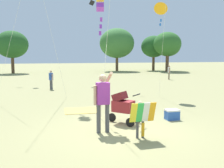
{
  "coord_description": "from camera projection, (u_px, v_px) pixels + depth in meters",
  "views": [
    {
      "loc": [
        -2.08,
        -6.93,
        2.19
      ],
      "look_at": [
        -0.18,
        0.64,
        1.3
      ],
      "focal_mm": 41.16,
      "sensor_mm": 36.0,
      "label": 1
    }
  ],
  "objects": [
    {
      "name": "ground_plane",
      "position": [
        123.0,
        131.0,
        7.43
      ],
      "size": [
        120.0,
        120.0,
        0.0
      ],
      "primitive_type": "plane",
      "color": "#938E5B"
    },
    {
      "name": "treeline_distant",
      "position": [
        122.0,
        44.0,
        33.34
      ],
      "size": [
        23.39,
        6.53,
        5.67
      ],
      "color": "brown",
      "rests_on": "ground"
    },
    {
      "name": "child_with_butterfly_kite",
      "position": [
        141.0,
        116.0,
        6.7
      ],
      "size": [
        0.67,
        0.35,
        0.99
      ],
      "color": "#4C4C51",
      "rests_on": "ground"
    },
    {
      "name": "person_adult_flyer",
      "position": [
        103.0,
        98.0,
        7.17
      ],
      "size": [
        0.54,
        0.53,
        1.73
      ],
      "color": "#4C4C51",
      "rests_on": "ground"
    },
    {
      "name": "stroller",
      "position": [
        123.0,
        105.0,
        8.19
      ],
      "size": [
        0.98,
        0.97,
        1.03
      ],
      "color": "black",
      "rests_on": "ground"
    },
    {
      "name": "kite_adult_black",
      "position": [
        100.0,
        3.0,
        8.36
      ],
      "size": [
        0.3,
        1.56,
        4.19
      ],
      "color": "yellow",
      "rests_on": "ground"
    },
    {
      "name": "kite_orange_delta",
      "position": [
        161.0,
        9.0,
        13.1
      ],
      "size": [
        1.06,
        2.29,
        4.84
      ],
      "color": "#F4A319",
      "rests_on": "ground"
    },
    {
      "name": "person_red_shirt",
      "position": [
        51.0,
        78.0,
        16.2
      ],
      "size": [
        0.26,
        0.36,
        1.22
      ],
      "color": "#4C4C51",
      "rests_on": "ground"
    },
    {
      "name": "person_sitting_far",
      "position": [
        169.0,
        71.0,
        22.6
      ],
      "size": [
        0.23,
        0.39,
        1.26
      ],
      "color": "#7F705B",
      "rests_on": "ground"
    },
    {
      "name": "picnic_blanket",
      "position": [
        82.0,
        110.0,
        10.1
      ],
      "size": [
        1.35,
        1.22,
        0.02
      ],
      "primitive_type": "cube",
      "rotation": [
        0.0,
        0.0,
        -0.04
      ],
      "color": "gold",
      "rests_on": "ground"
    },
    {
      "name": "cooler_box",
      "position": [
        172.0,
        114.0,
        8.7
      ],
      "size": [
        0.45,
        0.33,
        0.35
      ],
      "color": "#2D5BB7",
      "rests_on": "ground"
    }
  ]
}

